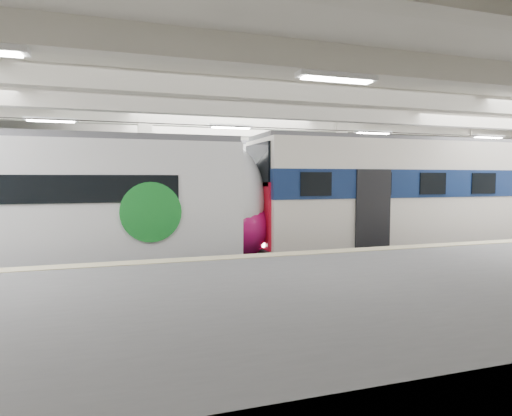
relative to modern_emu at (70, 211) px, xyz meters
name	(u,v)px	position (x,y,z in m)	size (l,w,h in m)	color
station_hall	(264,171)	(5.32, -1.74, 1.13)	(36.00, 24.00, 5.75)	black
modern_emu	(70,211)	(0.00, 0.00, 0.00)	(13.23, 2.73, 4.29)	white
older_rer	(427,197)	(12.43, 0.00, 0.24)	(13.62, 3.01, 4.48)	silver
far_train	(138,194)	(2.12, 5.50, 0.29)	(14.73, 3.27, 4.66)	white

